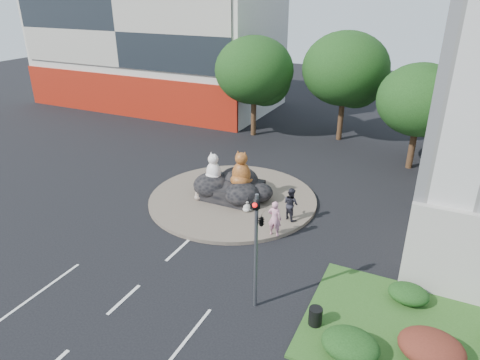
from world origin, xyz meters
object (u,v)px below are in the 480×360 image
Objects in this scene: cat_tabby at (241,168)px; parked_car at (147,109)px; cat_white at (213,167)px; kitten_white at (247,205)px; kitten_calico at (198,193)px; litter_bin at (315,316)px; pedestrian_dark at (291,204)px; pedestrian_pink at (275,218)px.

parked_car is at bearing 138.02° from cat_tabby.
cat_white is at bearing -122.27° from parked_car.
cat_white is 2.36× the size of kitten_white.
kitten_calico is at bearing -100.06° from cat_white.
kitten_white is at bearing 0.15° from cat_white.
cat_tabby is at bearing 93.77° from kitten_white.
parked_car reaches higher than litter_bin.
cat_tabby is 2.25m from kitten_white.
parked_car is (-16.51, 12.87, -1.46)m from cat_tabby.
cat_tabby is 2.48× the size of kitten_calico.
kitten_calico is at bearing 145.09° from kitten_white.
kitten_calico is at bearing -156.83° from cat_tabby.
kitten_calico reaches higher than kitten_white.
cat_tabby is at bearing 29.82° from cat_white.
cat_white is at bearing -175.60° from cat_tabby.
cat_white is 3.19m from kitten_white.
kitten_calico is 0.47× the size of pedestrian_dark.
kitten_white reaches higher than litter_bin.
cat_white is 2.54× the size of litter_bin.
kitten_calico reaches higher than litter_bin.
kitten_calico is at bearing -19.59° from pedestrian_pink.
cat_tabby is at bearing 130.59° from litter_bin.
cat_white reaches higher than litter_bin.
litter_bin is (6.95, -8.11, -1.68)m from cat_tabby.
pedestrian_dark is at bearing -27.45° from kitten_white.
pedestrian_pink reaches higher than pedestrian_dark.
pedestrian_pink is at bearing -119.39° from parked_car.
cat_white is 0.86× the size of cat_tabby.
cat_tabby reaches higher than pedestrian_dark.
pedestrian_pink is (5.53, -1.80, 0.52)m from kitten_calico.
pedestrian_dark is at bearing -96.98° from pedestrian_pink.
kitten_white is 0.18× the size of parked_car.
cat_white reaches higher than kitten_calico.
cat_tabby reaches higher than cat_white.
pedestrian_pink reaches higher than parked_car.
kitten_calico is (-2.26, -1.16, -1.54)m from cat_tabby.
pedestrian_pink is 25.33m from parked_car.
kitten_calico is 3.22m from kitten_white.
kitten_calico is (-0.56, -0.91, -1.38)m from cat_white.
kitten_calico is 5.84m from pedestrian_pink.
cat_tabby is at bearing 36.98° from kitten_calico.
pedestrian_pink is 6.36m from litter_bin.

